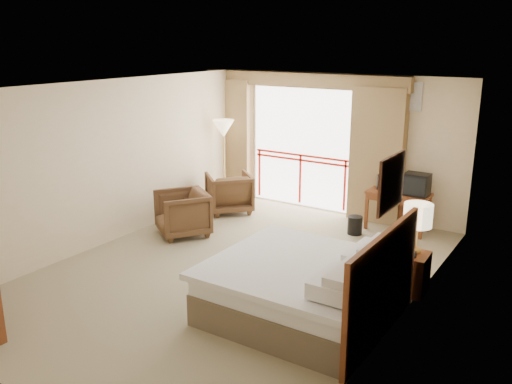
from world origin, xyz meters
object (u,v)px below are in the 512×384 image
Objects in this scene: tv at (417,184)px; armchair_near at (183,234)px; floor_lamp at (224,132)px; nightstand at (412,273)px; wastebasket at (355,225)px; table_lamp at (418,216)px; side_table at (194,205)px; armchair_far at (229,211)px; desk at (399,200)px; bed at (306,287)px.

tv is 4.16m from armchair_near.
nightstand is at bearing -23.98° from floor_lamp.
nightstand is 4.08m from armchair_near.
floor_lamp is (-3.09, 0.34, 1.33)m from wastebasket.
floor_lamp reaches higher than armchair_near.
wastebasket is 0.19× the size of floor_lamp.
table_lamp is 5.08m from floor_lamp.
side_table is at bearing 142.69° from armchair_near.
table_lamp reaches higher than armchair_far.
desk is 0.93m from wastebasket.
desk is 3.77m from floor_lamp.
bed is 3.20× the size of table_lamp.
armchair_near is (-3.17, 1.39, -0.38)m from bed.
armchair_far is at bearing -45.84° from floor_lamp.
bed reaches higher than side_table.
armchair_near is (-3.07, -2.32, -0.55)m from desk.
nightstand is 2.32m from wastebasket.
desk is 1.27× the size of armchair_far.
bed is 3.71m from desk.
armchair_near reaches higher than wastebasket.
wastebasket is at bearing -142.25° from tv.
bed is 2.49× the size of armchair_far.
side_table is at bearing -75.01° from floor_lamp.
desk is at bearing 71.78° from armchair_near.
armchair_far is at bearing -164.91° from tv.
armchair_near is (0.09, -1.52, 0.00)m from armchair_far.
bed is 3.13m from wastebasket.
armchair_near is at bearing 45.29° from armchair_far.
bed is at bearing 11.15° from armchair_near.
nightstand is at bearing 111.12° from armchair_far.
desk is at bearing 49.39° from wastebasket.
bed is 6.59× the size of wastebasket.
table_lamp is at bearing 111.73° from armchair_far.
wastebasket is (-0.55, -0.64, -0.39)m from desk.
table_lamp is at bearing -69.84° from tv.
floor_lamp reaches higher than armchair_far.
bed is 3.85m from side_table.
nightstand reaches higher than side_table.
floor_lamp is at bearing 153.46° from nightstand.
desk is 3.35× the size of wastebasket.
table_lamp is 2.58m from desk.
armchair_far is 1.52m from armchair_near.
armchair_near reaches higher than armchair_far.
tv is (-0.70, 2.31, 0.62)m from nightstand.
desk reaches higher than wastebasket.
nightstand is 1.74× the size of wastebasket.
side_table is (-4.25, 0.54, -0.70)m from table_lamp.
table_lamp reaches higher than nightstand.
armchair_near is at bearing -74.23° from floor_lamp.
wastebasket is at bearing 132.81° from table_lamp.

